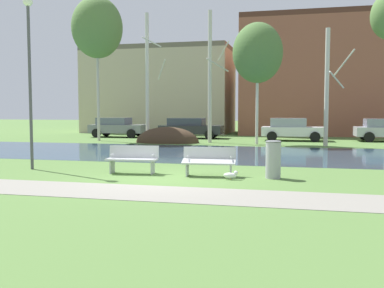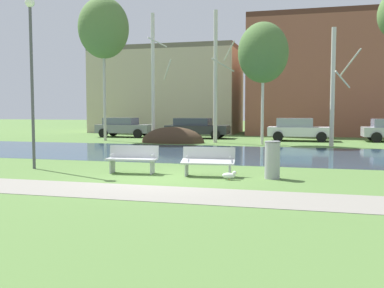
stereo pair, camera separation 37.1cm
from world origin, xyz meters
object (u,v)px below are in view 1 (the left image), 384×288
object	(u,v)px
bench_right	(209,161)
parked_sedan_second_dark	(190,127)
bench_left	(133,158)
streetlamp	(29,56)
parked_van_nearest_grey	(117,127)
trash_bin	(273,159)
parked_hatch_third_white	(292,129)
seagull	(231,175)

from	to	relation	value
bench_right	parked_sedan_second_dark	xyz separation A→B (m)	(-4.92, 17.52, 0.28)
bench_left	streetlamp	distance (m)	4.93
parked_van_nearest_grey	bench_left	bearing A→B (deg)	-65.44
trash_bin	parked_hatch_third_white	xyz separation A→B (m)	(0.22, 16.50, 0.20)
trash_bin	parked_van_nearest_grey	world-z (taller)	parked_van_nearest_grey
bench_right	streetlamp	size ratio (longest dim) A/B	0.29
parked_hatch_third_white	streetlamp	bearing A→B (deg)	-116.68
trash_bin	parked_van_nearest_grey	size ratio (longest dim) A/B	0.27
trash_bin	streetlamp	size ratio (longest dim) A/B	0.19
bench_right	parked_hatch_third_white	distance (m)	16.66
streetlamp	parked_van_nearest_grey	xyz separation A→B (m)	(-4.32, 17.32, -3.02)
bench_left	parked_van_nearest_grey	size ratio (longest dim) A/B	0.40
seagull	parked_van_nearest_grey	world-z (taller)	parked_van_nearest_grey
parked_van_nearest_grey	parked_hatch_third_white	world-z (taller)	parked_hatch_third_white
streetlamp	bench_left	bearing A→B (deg)	-2.23
parked_van_nearest_grey	trash_bin	bearing A→B (deg)	-54.73
bench_left	parked_van_nearest_grey	bearing A→B (deg)	114.56
bench_right	parked_sedan_second_dark	bearing A→B (deg)	105.68
bench_left	streetlamp	bearing A→B (deg)	177.77
bench_left	streetlamp	size ratio (longest dim) A/B	0.29
trash_bin	bench_right	bearing A→B (deg)	-179.35
streetlamp	trash_bin	bearing A→B (deg)	-0.87
parked_hatch_third_white	seagull	bearing A→B (deg)	-94.60
seagull	parked_sedan_second_dark	bearing A→B (deg)	107.41
parked_van_nearest_grey	parked_sedan_second_dark	size ratio (longest dim) A/B	0.92
trash_bin	seagull	size ratio (longest dim) A/B	2.42
seagull	parked_sedan_second_dark	xyz separation A→B (m)	(-5.66, 18.07, 0.62)
parked_sedan_second_dark	parked_hatch_third_white	world-z (taller)	parked_hatch_third_white
bench_right	parked_van_nearest_grey	bearing A→B (deg)	120.85
bench_right	parked_van_nearest_grey	distance (m)	20.34
parked_van_nearest_grey	parked_sedan_second_dark	xyz separation A→B (m)	(5.51, 0.06, 0.00)
bench_right	seagull	distance (m)	0.98
bench_right	streetlamp	world-z (taller)	streetlamp
parked_sedan_second_dark	bench_left	bearing A→B (deg)	-81.99
seagull	parked_van_nearest_grey	distance (m)	21.20
bench_left	trash_bin	bearing A→B (deg)	0.28
streetlamp	parked_sedan_second_dark	size ratio (longest dim) A/B	1.29
parked_van_nearest_grey	parked_sedan_second_dark	bearing A→B (deg)	0.63
bench_left	parked_van_nearest_grey	world-z (taller)	parked_van_nearest_grey
trash_bin	seagull	bearing A→B (deg)	-154.03
parked_van_nearest_grey	parked_hatch_third_white	size ratio (longest dim) A/B	1.01
parked_sedan_second_dark	parked_hatch_third_white	xyz separation A→B (m)	(7.04, -1.00, 0.01)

